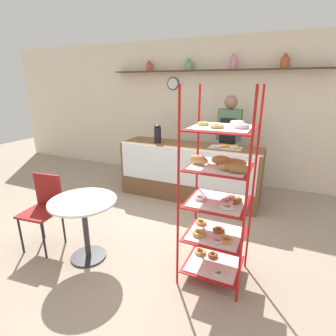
{
  "coord_description": "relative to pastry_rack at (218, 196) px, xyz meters",
  "views": [
    {
      "loc": [
        1.38,
        -2.61,
        1.87
      ],
      "look_at": [
        0.0,
        0.48,
        0.79
      ],
      "focal_mm": 28.0,
      "sensor_mm": 36.0,
      "label": 1
    }
  ],
  "objects": [
    {
      "name": "pastry_rack",
      "position": [
        0.0,
        0.0,
        0.0
      ],
      "size": [
        0.6,
        0.55,
        1.87
      ],
      "color": "#B71414",
      "rests_on": "ground_plane"
    },
    {
      "name": "display_counter",
      "position": [
        -0.9,
        1.75,
        -0.42
      ],
      "size": [
        2.32,
        0.63,
        0.92
      ],
      "color": "brown",
      "rests_on": "ground_plane"
    },
    {
      "name": "coffee_carafe",
      "position": [
        -1.45,
        1.67,
        0.19
      ],
      "size": [
        0.12,
        0.12,
        0.31
      ],
      "color": "black",
      "rests_on": "display_counter"
    },
    {
      "name": "back_wall",
      "position": [
        -0.9,
        2.86,
        0.48
      ],
      "size": [
        10.0,
        0.3,
        2.7
      ],
      "color": "beige",
      "rests_on": "ground_plane"
    },
    {
      "name": "person_worker",
      "position": [
        -0.4,
        2.34,
        0.06
      ],
      "size": [
        0.39,
        0.23,
        1.7
      ],
      "color": "#282833",
      "rests_on": "ground_plane"
    },
    {
      "name": "cafe_table",
      "position": [
        -1.37,
        -0.29,
        -0.35
      ],
      "size": [
        0.71,
        0.71,
        0.71
      ],
      "color": "#262628",
      "rests_on": "ground_plane"
    },
    {
      "name": "cafe_chair",
      "position": [
        -1.98,
        -0.27,
        -0.34
      ],
      "size": [
        0.42,
        0.42,
        0.87
      ],
      "rotation": [
        0.0,
        0.0,
        6.39
      ],
      "color": "black",
      "rests_on": "ground_plane"
    },
    {
      "name": "ground_plane",
      "position": [
        -0.9,
        0.38,
        -0.88
      ],
      "size": [
        14.0,
        14.0,
        0.0
      ],
      "primitive_type": "plane",
      "color": "gray"
    },
    {
      "name": "donut_tray_counter",
      "position": [
        -0.29,
        1.76,
        0.07
      ],
      "size": [
        0.49,
        0.25,
        0.05
      ],
      "color": "silver",
      "rests_on": "display_counter"
    }
  ]
}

